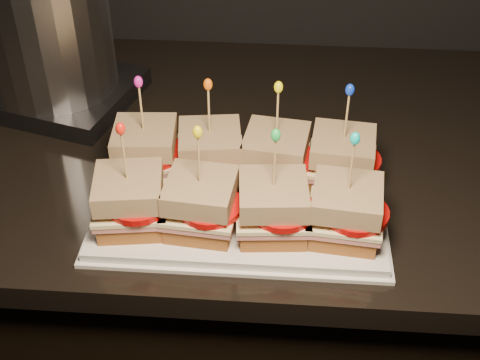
{
  "coord_description": "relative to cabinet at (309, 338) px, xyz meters",
  "views": [
    {
      "loc": [
        0.09,
        0.79,
        1.56
      ],
      "look_at": [
        0.04,
        1.49,
        1.0
      ],
      "focal_mm": 50.0,
      "sensor_mm": 36.0,
      "label": 1
    }
  ],
  "objects": [
    {
      "name": "sandwich_2_frill",
      "position": [
        -0.08,
        -0.12,
        0.66
      ],
      "size": [
        0.01,
        0.01,
        0.02
      ],
      "primitive_type": "ellipsoid",
      "color": "#F7EF07",
      "rests_on": "sandwich_2_pick"
    },
    {
      "name": "sandwich_7_pick",
      "position": [
        0.01,
        -0.23,
        0.61
      ],
      "size": [
        0.0,
        0.0,
        0.09
      ],
      "primitive_type": "cylinder",
      "color": "tan",
      "rests_on": "sandwich_7_bread_top"
    },
    {
      "name": "sandwich_1_bread_top",
      "position": [
        -0.17,
        -0.12,
        0.57
      ],
      "size": [
        0.1,
        0.1,
        0.03
      ],
      "primitive_type": "cube",
      "rotation": [
        0.0,
        0.0,
        0.13
      ],
      "color": "#5D3014",
      "rests_on": "sandwich_1_tomato"
    },
    {
      "name": "sandwich_0_bread_top",
      "position": [
        -0.27,
        -0.12,
        0.57
      ],
      "size": [
        0.09,
        0.09,
        0.03
      ],
      "primitive_type": "cube",
      "rotation": [
        0.0,
        0.0,
        0.07
      ],
      "color": "#5D3014",
      "rests_on": "sandwich_0_tomato"
    },
    {
      "name": "sandwich_3_frill",
      "position": [
        0.01,
        -0.12,
        0.66
      ],
      "size": [
        0.01,
        0.01,
        0.02
      ],
      "primitive_type": "ellipsoid",
      "color": "#0D34CD",
      "rests_on": "sandwich_3_pick"
    },
    {
      "name": "sandwich_4_tomato",
      "position": [
        -0.25,
        -0.24,
        0.55
      ],
      "size": [
        0.08,
        0.08,
        0.01
      ],
      "primitive_type": "cylinder",
      "color": "#BF0A08",
      "rests_on": "sandwich_4_cheese"
    },
    {
      "name": "sandwich_7_bread_top",
      "position": [
        0.01,
        -0.23,
        0.57
      ],
      "size": [
        0.09,
        0.09,
        0.03
      ],
      "primitive_type": "cube",
      "rotation": [
        0.0,
        0.0,
        -0.11
      ],
      "color": "#5D3014",
      "rests_on": "sandwich_7_tomato"
    },
    {
      "name": "sandwich_6_pick",
      "position": [
        -0.08,
        -0.23,
        0.61
      ],
      "size": [
        0.0,
        0.0,
        0.09
      ],
      "primitive_type": "cylinder",
      "color": "tan",
      "rests_on": "sandwich_6_bread_top"
    },
    {
      "name": "sandwich_3_cheese",
      "position": [
        0.01,
        -0.12,
        0.54
      ],
      "size": [
        0.1,
        0.1,
        0.01
      ],
      "primitive_type": "cube",
      "rotation": [
        0.0,
        0.0,
        -0.11
      ],
      "color": "#FDEEAC",
      "rests_on": "sandwich_3_ham"
    },
    {
      "name": "granite_slab",
      "position": [
        0.0,
        -0.0,
        0.47
      ],
      "size": [
        2.39,
        0.68,
        0.04
      ],
      "primitive_type": "cube",
      "color": "black",
      "rests_on": "cabinet"
    },
    {
      "name": "sandwich_7_bread_bot",
      "position": [
        0.01,
        -0.23,
        0.52
      ],
      "size": [
        0.09,
        0.09,
        0.02
      ],
      "primitive_type": "cube",
      "rotation": [
        0.0,
        0.0,
        -0.11
      ],
      "color": "brown",
      "rests_on": "platter"
    },
    {
      "name": "platter_rim",
      "position": [
        -0.13,
        -0.18,
        0.49
      ],
      "size": [
        0.4,
        0.25,
        0.01
      ],
      "primitive_type": "cube",
      "color": "white",
      "rests_on": "granite_slab"
    },
    {
      "name": "sandwich_3_tomato",
      "position": [
        0.02,
        -0.13,
        0.55
      ],
      "size": [
        0.08,
        0.08,
        0.01
      ],
      "primitive_type": "cylinder",
      "color": "#BF0A08",
      "rests_on": "sandwich_3_cheese"
    },
    {
      "name": "sandwich_6_cheese",
      "position": [
        -0.08,
        -0.23,
        0.54
      ],
      "size": [
        0.1,
        0.1,
        0.01
      ],
      "primitive_type": "cube",
      "rotation": [
        0.0,
        0.0,
        0.09
      ],
      "color": "#FDEEAC",
      "rests_on": "sandwich_6_ham"
    },
    {
      "name": "sandwich_4_bread_bot",
      "position": [
        -0.27,
        -0.23,
        0.52
      ],
      "size": [
        0.09,
        0.09,
        0.02
      ],
      "primitive_type": "cube",
      "rotation": [
        0.0,
        0.0,
        0.14
      ],
      "color": "brown",
      "rests_on": "platter"
    },
    {
      "name": "sandwich_4_cheese",
      "position": [
        -0.27,
        -0.23,
        0.54
      ],
      "size": [
        0.11,
        0.1,
        0.01
      ],
      "primitive_type": "cube",
      "rotation": [
        0.0,
        0.0,
        0.14
      ],
      "color": "#FDEEAC",
      "rests_on": "sandwich_4_ham"
    },
    {
      "name": "sandwich_1_cheese",
      "position": [
        -0.17,
        -0.12,
        0.54
      ],
      "size": [
        0.1,
        0.1,
        0.01
      ],
      "primitive_type": "cube",
      "rotation": [
        0.0,
        0.0,
        0.13
      ],
      "color": "#FDEEAC",
      "rests_on": "sandwich_1_ham"
    },
    {
      "name": "sandwich_2_ham",
      "position": [
        -0.08,
        -0.12,
        0.54
      ],
      "size": [
        0.1,
        0.1,
        0.01
      ],
      "primitive_type": "cube",
      "rotation": [
        0.0,
        0.0,
        -0.14
      ],
      "color": "#C76D69",
      "rests_on": "sandwich_2_bread_bot"
    },
    {
      "name": "sandwich_1_frill",
      "position": [
        -0.17,
        -0.12,
        0.66
      ],
      "size": [
        0.01,
        0.01,
        0.02
      ],
      "primitive_type": "ellipsoid",
      "color": "orange",
      "rests_on": "sandwich_1_pick"
    },
    {
      "name": "sandwich_3_bread_bot",
      "position": [
        0.01,
        -0.12,
        0.52
      ],
      "size": [
        0.09,
        0.09,
        0.02
      ],
      "primitive_type": "cube",
      "rotation": [
        0.0,
        0.0,
        -0.11
      ],
      "color": "brown",
      "rests_on": "platter"
    },
    {
      "name": "sandwich_3_ham",
      "position": [
        0.01,
        -0.12,
        0.54
      ],
      "size": [
        0.1,
        0.1,
        0.01
      ],
      "primitive_type": "cube",
      "rotation": [
        0.0,
        0.0,
        -0.11
      ],
      "color": "#C76D69",
      "rests_on": "sandwich_3_bread_bot"
    },
    {
      "name": "sandwich_5_cheese",
      "position": [
        -0.17,
        -0.23,
        0.54
      ],
      "size": [
        0.1,
        0.1,
        0.01
      ],
      "primitive_type": "cube",
      "rotation": [
        0.0,
        0.0,
        -0.1
      ],
      "color": "#FDEEAC",
      "rests_on": "sandwich_5_ham"
    },
    {
      "name": "cabinet",
      "position": [
        0.0,
        0.0,
        0.0
      ],
      "size": [
        2.35,
        0.64,
        0.91
      ],
      "primitive_type": "cube",
      "color": "black",
      "rests_on": "ground"
    },
    {
      "name": "sandwich_0_tomato",
      "position": [
        -0.25,
        -0.13,
        0.55
      ],
      "size": [
        0.08,
        0.08,
        0.01
      ],
      "primitive_type": "cylinder",
      "color": "#BF0A08",
      "rests_on": "sandwich_0_cheese"
    },
    {
      "name": "sandwich_4_frill",
      "position": [
        -0.27,
        -0.23,
        0.66
      ],
      "size": [
        0.01,
        0.01,
        0.02
      ],
      "primitive_type": "ellipsoid",
      "color": "red",
      "rests_on": "sandwich_4_pick"
    },
    {
      "name": "sandwich_5_pick",
      "position": [
        -0.17,
        -0.23,
        0.61
      ],
      "size": [
        0.0,
        0.0,
        0.09
      ],
      "primitive_type": "cylinder",
      "color": "tan",
      "rests_on": "sandwich_5_bread_top"
    },
    {
      "name": "sandwich_5_bread_bot",
      "position": [
        -0.17,
        -0.23,
        0.52
      ],
      "size": [
        0.09,
        0.09,
        0.02
      ],
      "primitive_type": "cube",
      "rotation": [
        0.0,
        0.0,
        -0.1
      ],
      "color": "brown",
      "rests_on": "platter"
    },
    {
      "name": "sandwich_2_pick",
      "position": [
        -0.08,
        -0.12,
        0.61
      ],
      "size": [
        0.0,
        0.0,
        0.09
      ],
      "primitive_type": "cylinder",
      "color": "tan",
      "rests_on": "sandwich_2_bread_top"
    },
    {
      "name": "sandwich_0_bread_bot",
      "position": [
        -0.27,
        -0.12,
        0.52
      ],
      "size": [
        0.09,
        0.09,
        0.02
      ],
      "primitive_type": "cube",
      "rotation": [
        0.0,
        0.0,
        0.07
      ],
      "color": "brown",
      "rests_on": "platter"
    },
    {
      "name": "sandwich_6_bread_bot",
      "position": [
        -0.08,
        -0.23,
        0.52
      ],
      "size": [
        0.09,
        0.09,
        0.02
      ],
      "primitive_type": "cube",
      "rotation": [
        0.0,
        0.0,
        0.09
      ],
      "color": "brown",
      "rests_on": "platter"
    },
    {
      "name": "sandwich_7_tomato",
      "position": [
        0.02,
        -0.24,
        0.55
      ],
      "size": [
        0.08,
        0.08,
        0.01
      ],
      "primitive_type": "cylinder",
      "color": "#BF0A08",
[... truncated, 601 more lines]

